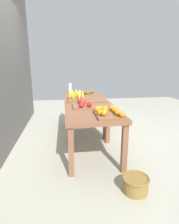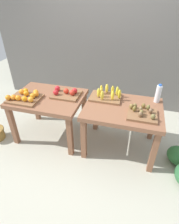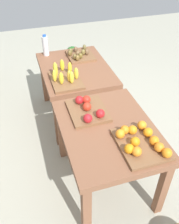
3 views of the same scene
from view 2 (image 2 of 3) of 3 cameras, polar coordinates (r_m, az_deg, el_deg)
ground_plane at (r=3.00m, az=-1.61°, el=-8.73°), size 8.00×8.00×0.00m
back_wall at (r=3.57m, az=5.00°, el=25.08°), size 4.40×0.12×3.00m
display_table_left at (r=2.82m, az=-12.75°, el=2.92°), size 1.04×0.80×0.72m
display_table_right at (r=2.54m, az=10.34°, el=-0.53°), size 1.04×0.80×0.72m
orange_bin at (r=2.76m, az=-19.63°, el=4.46°), size 0.44×0.37×0.11m
apple_bin at (r=2.74m, az=-7.39°, el=5.88°), size 0.41×0.34×0.11m
banana_crate at (r=2.64m, az=5.39°, el=5.21°), size 0.44×0.32×0.17m
kiwi_bin at (r=2.36m, az=16.16°, el=-0.27°), size 0.36×0.33×0.10m
water_bottle at (r=2.68m, az=20.75°, el=5.36°), size 0.08×0.08×0.27m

